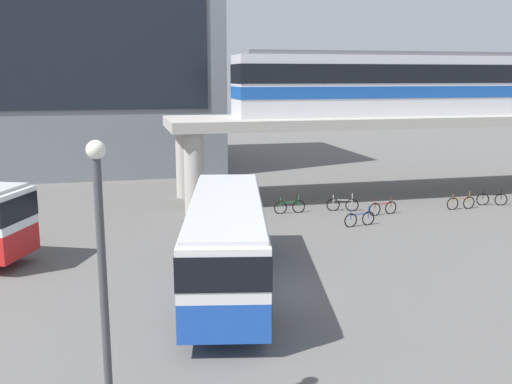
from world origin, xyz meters
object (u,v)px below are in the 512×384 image
object	(u,v)px
station_building	(28,50)
bicycle_black	(492,199)
bicycle_brown	(461,203)
bicycle_silver	(343,205)
bus_main	(226,234)
bicycle_red	(383,208)
bicycle_blue	(360,219)
train	(421,83)
bicycle_green	(290,207)

from	to	relation	value
station_building	bicycle_black	size ratio (longest dim) A/B	16.74
bicycle_brown	bicycle_silver	bearing A→B (deg)	170.19
bus_main	station_building	bearing A→B (deg)	108.44
bicycle_silver	bicycle_black	bearing A→B (deg)	-4.30
bicycle_red	bicycle_black	size ratio (longest dim) A/B	1.02
bicycle_silver	bicycle_black	size ratio (longest dim) A/B	0.99
bicycle_blue	bicycle_silver	bearing A→B (deg)	82.85
bus_main	bicycle_silver	xyz separation A→B (m)	(8.53, 10.25, -1.63)
train	bicycle_green	bearing A→B (deg)	-159.72
train	bicycle_red	distance (m)	9.58
station_building	bicycle_silver	xyz separation A→B (m)	(18.61, -19.99, -9.09)
bicycle_silver	bicycle_blue	world-z (taller)	same
bicycle_green	bicycle_silver	bearing A→B (deg)	-3.23
bicycle_brown	bicycle_red	size ratio (longest dim) A/B	1.01
bicycle_red	bicycle_black	bearing A→B (deg)	5.40
bus_main	bicycle_brown	distance (m)	17.80
train	bicycle_silver	world-z (taller)	train
bicycle_brown	bicycle_black	xyz separation A→B (m)	(2.35, 0.48, 0.00)
station_building	bicycle_green	size ratio (longest dim) A/B	16.20
station_building	bicycle_black	distance (m)	35.69
train	bicycle_green	xyz separation A→B (m)	(-9.53, -3.52, -6.64)
train	bicycle_blue	distance (m)	11.87
bicycle_blue	bicycle_brown	bearing A→B (deg)	16.82
bicycle_brown	bicycle_black	bearing A→B (deg)	11.49
bicycle_brown	bicycle_blue	size ratio (longest dim) A/B	1.01
bicycle_black	bicycle_green	size ratio (longest dim) A/B	0.97
bicycle_black	bicycle_green	xyz separation A→B (m)	(-12.08, 0.85, 0.00)
bicycle_red	bicycle_green	world-z (taller)	same
bus_main	bicycle_red	bearing A→B (deg)	40.73
bicycle_brown	bicycle_blue	distance (m)	7.42
bicycle_red	station_building	bearing A→B (deg)	133.70
bicycle_black	bicycle_blue	xyz separation A→B (m)	(-9.45, -2.63, 0.00)
bicycle_green	bicycle_blue	bearing A→B (deg)	-52.91
train	bicycle_brown	xyz separation A→B (m)	(0.20, -4.85, -6.64)
station_building	bicycle_green	xyz separation A→B (m)	(15.56, -19.82, -9.09)
bus_main	bicycle_red	world-z (taller)	bus_main
bicycle_silver	bicycle_brown	bearing A→B (deg)	-9.81
station_building	bus_main	distance (m)	32.73
train	bicycle_green	distance (m)	12.14
train	bicycle_brown	bearing A→B (deg)	-87.65
bicycle_blue	bicycle_red	bearing A→B (deg)	41.31
bicycle_brown	bicycle_silver	size ratio (longest dim) A/B	1.04
station_building	bus_main	bearing A→B (deg)	-71.56
station_building	train	size ratio (longest dim) A/B	1.23
bicycle_brown	bicycle_red	xyz separation A→B (m)	(-4.90, -0.21, 0.00)
station_building	bicycle_blue	distance (m)	30.92
station_building	bicycle_silver	distance (m)	28.78
station_building	bicycle_blue	size ratio (longest dim) A/B	16.37
station_building	bicycle_red	size ratio (longest dim) A/B	16.36
bicycle_green	station_building	bearing A→B (deg)	128.15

